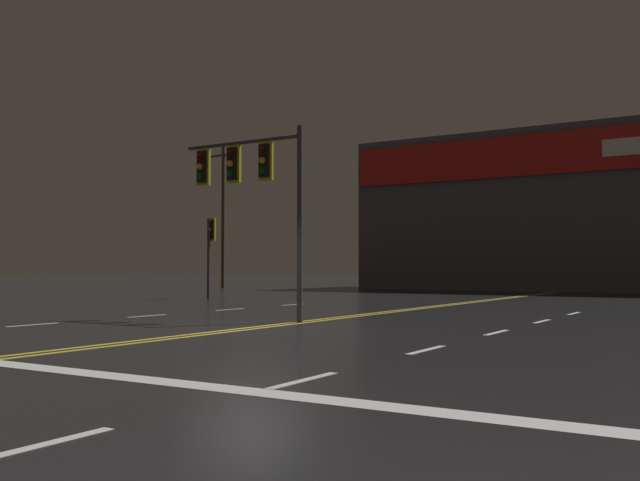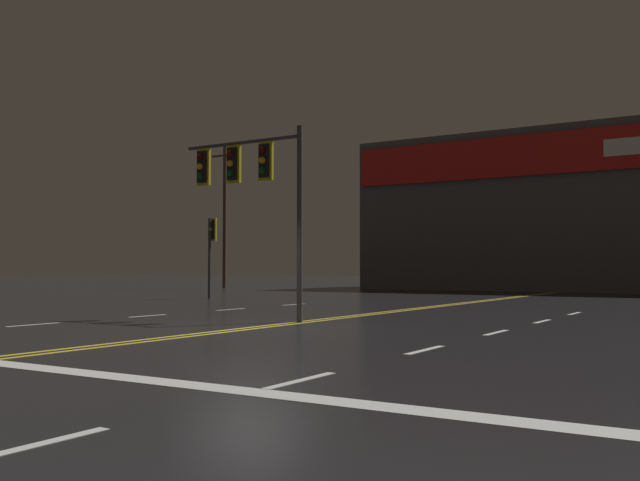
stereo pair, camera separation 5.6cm
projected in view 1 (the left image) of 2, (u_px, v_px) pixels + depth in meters
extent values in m
plane|color=black|center=(250.00, 328.00, 15.36)|extent=(200.00, 200.00, 0.00)
cube|color=gold|center=(244.00, 328.00, 15.44)|extent=(0.12, 60.00, 0.01)
cube|color=gold|center=(255.00, 329.00, 15.28)|extent=(0.12, 60.00, 0.01)
cube|color=silver|center=(33.00, 325.00, 16.35)|extent=(0.12, 1.40, 0.01)
cube|color=silver|center=(147.00, 316.00, 19.42)|extent=(0.12, 1.40, 0.01)
cube|color=silver|center=(230.00, 309.00, 22.49)|extent=(0.12, 1.40, 0.01)
cube|color=silver|center=(293.00, 304.00, 25.56)|extent=(0.12, 1.40, 0.01)
cube|color=silver|center=(35.00, 446.00, 5.15)|extent=(0.12, 1.40, 0.01)
cube|color=silver|center=(303.00, 380.00, 8.22)|extent=(0.12, 1.40, 0.01)
cube|color=silver|center=(426.00, 350.00, 11.29)|extent=(0.12, 1.40, 0.01)
cube|color=silver|center=(496.00, 332.00, 14.36)|extent=(0.12, 1.40, 0.01)
cube|color=silver|center=(542.00, 321.00, 17.43)|extent=(0.12, 1.40, 0.01)
cube|color=silver|center=(574.00, 313.00, 20.50)|extent=(0.12, 1.40, 0.01)
cube|color=silver|center=(256.00, 392.00, 7.44)|extent=(9.33, 0.40, 0.01)
cylinder|color=#38383D|center=(300.00, 223.00, 17.29)|extent=(0.14, 0.14, 4.78)
cylinder|color=#38383D|center=(242.00, 143.00, 18.30)|extent=(3.57, 0.10, 0.10)
cube|color=black|center=(266.00, 161.00, 17.89)|extent=(0.28, 0.24, 0.84)
cube|color=gold|center=(266.00, 161.00, 17.89)|extent=(0.42, 0.08, 0.99)
sphere|color=#500705|center=(262.00, 150.00, 17.76)|extent=(0.17, 0.17, 0.17)
sphere|color=orange|center=(262.00, 160.00, 17.75)|extent=(0.17, 0.17, 0.17)
sphere|color=#084513|center=(262.00, 170.00, 17.74)|extent=(0.17, 0.17, 0.17)
cube|color=black|center=(234.00, 164.00, 18.42)|extent=(0.28, 0.24, 0.84)
cube|color=gold|center=(234.00, 164.00, 18.42)|extent=(0.42, 0.08, 0.99)
sphere|color=#500705|center=(230.00, 154.00, 18.29)|extent=(0.17, 0.17, 0.17)
sphere|color=orange|center=(230.00, 163.00, 18.28)|extent=(0.17, 0.17, 0.17)
sphere|color=#084513|center=(230.00, 173.00, 18.27)|extent=(0.17, 0.17, 0.17)
cube|color=black|center=(204.00, 167.00, 18.95)|extent=(0.28, 0.24, 0.84)
cube|color=gold|center=(204.00, 167.00, 18.95)|extent=(0.42, 0.08, 0.99)
sphere|color=#500705|center=(200.00, 157.00, 18.82)|extent=(0.17, 0.17, 0.17)
sphere|color=orange|center=(200.00, 166.00, 18.81)|extent=(0.17, 0.17, 0.17)
sphere|color=#084513|center=(200.00, 176.00, 18.80)|extent=(0.17, 0.17, 0.17)
cylinder|color=#38383D|center=(209.00, 258.00, 30.68)|extent=(0.13, 0.13, 3.46)
cube|color=black|center=(211.00, 229.00, 30.89)|extent=(0.28, 0.24, 0.84)
cube|color=gold|center=(211.00, 229.00, 30.89)|extent=(0.42, 0.08, 0.99)
sphere|color=#500705|center=(209.00, 223.00, 30.76)|extent=(0.17, 0.17, 0.17)
sphere|color=orange|center=(209.00, 229.00, 30.75)|extent=(0.17, 0.17, 0.17)
sphere|color=#084513|center=(209.00, 235.00, 30.74)|extent=(0.17, 0.17, 0.17)
cube|color=#4C4C51|center=(573.00, 214.00, 43.07)|extent=(24.07, 10.00, 9.22)
cube|color=red|center=(552.00, 153.00, 38.84)|extent=(23.59, 0.20, 2.31)
cube|color=white|center=(635.00, 146.00, 36.60)|extent=(3.20, 0.16, 0.90)
cylinder|color=#4C3828|center=(223.00, 217.00, 47.95)|extent=(0.26, 0.26, 9.55)
cube|color=#4C3828|center=(224.00, 155.00, 48.11)|extent=(2.20, 0.12, 0.12)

